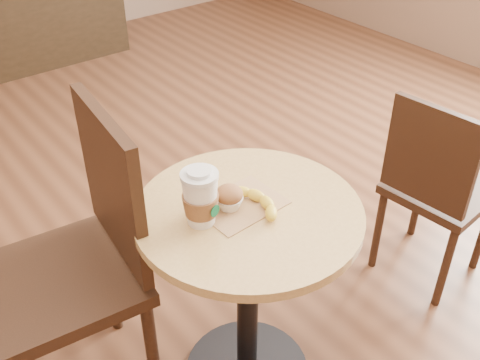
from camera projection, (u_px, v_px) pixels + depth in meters
The scene contains 7 objects.
cafe_table at pixel (248, 268), 1.73m from camera, with size 0.66×0.66×0.75m.
chair_left at pixel (81, 259), 1.70m from camera, with size 0.50×0.50×1.03m.
chair_right at pixel (436, 186), 2.19m from camera, with size 0.40×0.40×0.84m.
kraft_bag at pixel (240, 204), 1.62m from camera, with size 0.24×0.18×0.00m, color #AB8053.
coffee_cup at pixel (200, 199), 1.51m from camera, with size 0.10×0.11×0.17m.
muffin at pixel (229, 197), 1.58m from camera, with size 0.08×0.08×0.07m.
banana at pixel (243, 204), 1.59m from camera, with size 0.18×0.22×0.03m, color gold, non-canonical shape.
Camera 1 is at (-0.86, -1.07, 1.74)m, focal length 42.00 mm.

